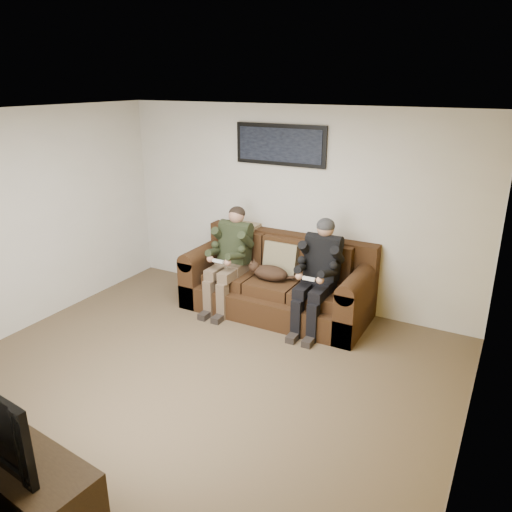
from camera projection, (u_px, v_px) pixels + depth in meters
The scene contains 15 objects.
floor at pixel (199, 377), 5.12m from camera, with size 5.00×5.00×0.00m, color brown.
ceiling at pixel (187, 115), 4.25m from camera, with size 5.00×5.00×0.00m, color silver.
wall_back at pixel (293, 207), 6.55m from camera, with size 5.00×5.00×0.00m, color beige.
wall_left at pixel (17, 224), 5.81m from camera, with size 4.50×4.50×0.00m, color beige.
wall_right at pixel (481, 315), 3.56m from camera, with size 4.50×4.50×0.00m, color beige.
accent_wall_right at pixel (480, 315), 3.57m from camera, with size 4.50×4.50×0.00m, color #A67C10.
sofa at pixel (279, 284), 6.51m from camera, with size 2.38×1.03×0.97m.
throw_pillow at pixel (281, 259), 6.44m from camera, with size 0.45×0.13×0.43m, color #7E7253.
throw_blanket at pixel (242, 226), 6.88m from camera, with size 0.49×0.24×0.09m, color tan.
person_left at pixel (230, 253), 6.49m from camera, with size 0.51×0.87×1.33m.
person_right at pixel (319, 268), 5.94m from camera, with size 0.51×0.86×1.34m.
cat at pixel (269, 272), 6.32m from camera, with size 0.66×0.26×0.24m.
framed_poster at pixel (280, 145), 6.33m from camera, with size 1.25×0.05×0.52m.
tv_stand at pixel (13, 476), 3.54m from camera, with size 1.48×0.48×0.47m, color black.
television at pixel (0, 414), 3.36m from camera, with size 1.01×0.13×0.58m, color black.
Camera 1 is at (2.61, -3.59, 2.89)m, focal length 35.00 mm.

